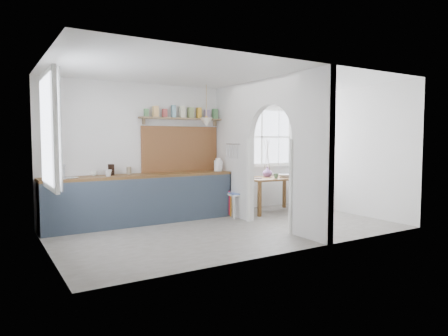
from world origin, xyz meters
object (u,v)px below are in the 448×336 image
vase (267,172)px  dining_table (273,195)px  chair_left (239,193)px  chair_right (302,189)px  kettle (218,165)px

vase → dining_table: bearing=-85.8°
chair_left → chair_right: 1.82m
chair_right → kettle: kettle is taller
vase → chair_left: bearing=-165.0°
chair_left → chair_right: (1.81, 0.16, -0.04)m
chair_left → vase: 1.00m
chair_left → kettle: (-0.27, 0.36, 0.56)m
dining_table → chair_left: bearing=-170.6°
chair_left → kettle: bearing=-133.6°
dining_table → vase: vase is taller
chair_left → vase: size_ratio=4.34×
kettle → vase: (1.17, -0.12, -0.19)m
kettle → chair_right: bearing=3.0°
dining_table → vase: 0.51m
chair_right → chair_left: bearing=106.4°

